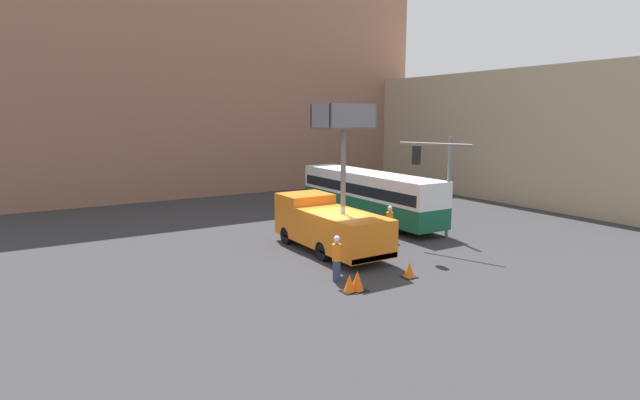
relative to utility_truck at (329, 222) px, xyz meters
The scene contains 11 objects.
ground_plane 1.79m from the utility_truck, 110.38° to the right, with size 120.00×120.00×0.00m, color #333335.
building_backdrop_far 26.23m from the utility_truck, 90.78° to the left, with size 44.00×10.00×21.19m.
building_backdrop_side 25.04m from the utility_truck, 13.64° to the left, with size 10.00×28.00×10.24m.
utility_truck is the anchor object (origin of this frame).
city_bus 7.92m from the utility_truck, 38.73° to the left, with size 2.43×12.16×3.14m.
traffic_light_pole 6.39m from the utility_truck, 15.33° to the right, with size 4.00×3.75×5.60m.
road_worker_near_truck 4.64m from the utility_truck, 118.43° to the right, with size 0.38×0.38×1.92m.
road_worker_directing 3.96m from the utility_truck, ahead, with size 0.38×0.38×1.94m.
traffic_cone_near_truck 6.04m from the utility_truck, 114.64° to the right, with size 0.61×0.61×0.69m.
traffic_cone_mid_road 5.44m from the utility_truck, 82.77° to the right, with size 0.59×0.59×0.67m.
traffic_cone_far_side 5.94m from the utility_truck, 111.43° to the right, with size 0.70×0.70×0.80m.
Camera 1 is at (-12.72, -19.62, 6.73)m, focal length 28.00 mm.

